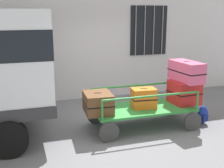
{
  "coord_description": "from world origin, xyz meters",
  "views": [
    {
      "loc": [
        -2.02,
        -6.0,
        2.58
      ],
      "look_at": [
        -0.14,
        -0.18,
        1.07
      ],
      "focal_mm": 47.28,
      "sensor_mm": 36.0,
      "label": 1
    }
  ],
  "objects_px": {
    "suitcase_midleft_bottom": "(144,98)",
    "suitcase_center_bottom": "(184,92)",
    "luggage_cart": "(143,111)",
    "suitcase_left_bottom": "(98,103)",
    "backpack": "(203,115)",
    "suitcase_center_middle": "(186,71)"
  },
  "relations": [
    {
      "from": "suitcase_midleft_bottom",
      "to": "suitcase_center_bottom",
      "type": "bearing_deg",
      "value": 2.01
    },
    {
      "from": "luggage_cart",
      "to": "suitcase_left_bottom",
      "type": "xyz_separation_m",
      "value": [
        -1.05,
        -0.01,
        0.3
      ]
    },
    {
      "from": "suitcase_midleft_bottom",
      "to": "suitcase_center_bottom",
      "type": "height_order",
      "value": "suitcase_center_bottom"
    },
    {
      "from": "suitcase_midleft_bottom",
      "to": "suitcase_center_bottom",
      "type": "distance_m",
      "value": 1.06
    },
    {
      "from": "suitcase_midleft_bottom",
      "to": "suitcase_left_bottom",
      "type": "bearing_deg",
      "value": 179.07
    },
    {
      "from": "suitcase_midleft_bottom",
      "to": "backpack",
      "type": "height_order",
      "value": "suitcase_midleft_bottom"
    },
    {
      "from": "suitcase_left_bottom",
      "to": "suitcase_center_bottom",
      "type": "distance_m",
      "value": 2.11
    },
    {
      "from": "suitcase_midleft_bottom",
      "to": "suitcase_center_bottom",
      "type": "relative_size",
      "value": 0.86
    },
    {
      "from": "suitcase_midleft_bottom",
      "to": "suitcase_center_middle",
      "type": "xyz_separation_m",
      "value": [
        1.05,
        0.01,
        0.55
      ]
    },
    {
      "from": "suitcase_left_bottom",
      "to": "suitcase_center_bottom",
      "type": "bearing_deg",
      "value": 0.54
    },
    {
      "from": "suitcase_center_middle",
      "to": "backpack",
      "type": "height_order",
      "value": "suitcase_center_middle"
    },
    {
      "from": "luggage_cart",
      "to": "backpack",
      "type": "relative_size",
      "value": 5.35
    },
    {
      "from": "suitcase_left_bottom",
      "to": "backpack",
      "type": "height_order",
      "value": "suitcase_left_bottom"
    },
    {
      "from": "backpack",
      "to": "suitcase_midleft_bottom",
      "type": "bearing_deg",
      "value": 170.9
    },
    {
      "from": "luggage_cart",
      "to": "suitcase_center_middle",
      "type": "height_order",
      "value": "suitcase_center_middle"
    },
    {
      "from": "suitcase_left_bottom",
      "to": "luggage_cart",
      "type": "bearing_deg",
      "value": 0.36
    },
    {
      "from": "luggage_cart",
      "to": "suitcase_midleft_bottom",
      "type": "distance_m",
      "value": 0.31
    },
    {
      "from": "suitcase_left_bottom",
      "to": "suitcase_center_bottom",
      "type": "height_order",
      "value": "suitcase_center_bottom"
    },
    {
      "from": "suitcase_center_bottom",
      "to": "backpack",
      "type": "height_order",
      "value": "suitcase_center_bottom"
    },
    {
      "from": "luggage_cart",
      "to": "suitcase_left_bottom",
      "type": "height_order",
      "value": "suitcase_left_bottom"
    },
    {
      "from": "suitcase_center_middle",
      "to": "backpack",
      "type": "bearing_deg",
      "value": -32.21
    },
    {
      "from": "luggage_cart",
      "to": "suitcase_midleft_bottom",
      "type": "xyz_separation_m",
      "value": [
        0.0,
        -0.02,
        0.31
      ]
    }
  ]
}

